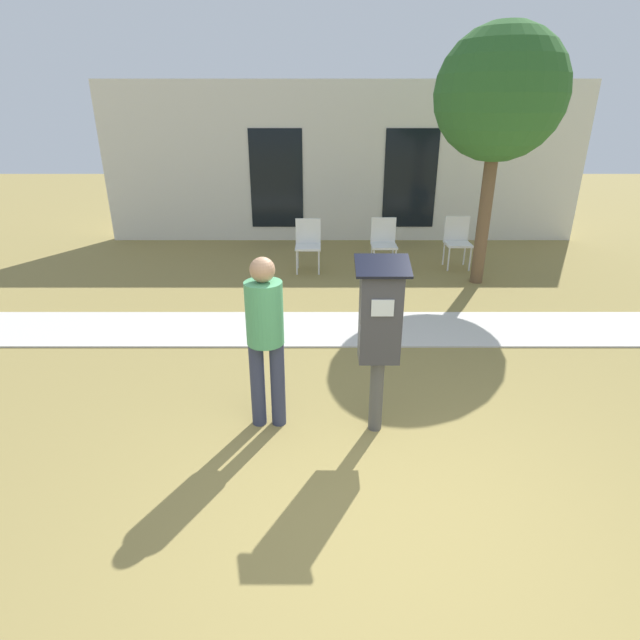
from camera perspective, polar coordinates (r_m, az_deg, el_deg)
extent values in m
plane|color=olive|center=(3.79, 7.82, -22.18)|extent=(40.00, 40.00, 0.00)
cube|color=beige|center=(6.56, 4.06, -0.97)|extent=(12.00, 1.10, 0.02)
cube|color=silver|center=(10.94, 2.45, 17.42)|extent=(10.00, 0.24, 3.20)
cube|color=black|center=(10.87, -5.22, 15.72)|extent=(1.10, 0.02, 2.00)
cube|color=black|center=(11.00, 10.04, 15.56)|extent=(1.10, 0.02, 2.00)
cylinder|color=#4C4C4C|center=(4.47, 6.25, -8.47)|extent=(0.12, 0.12, 0.70)
cube|color=#38383D|center=(4.13, 6.70, 0.43)|extent=(0.34, 0.22, 0.80)
cube|color=silver|center=(3.98, 6.96, 1.38)|extent=(0.18, 0.01, 0.14)
cube|color=black|center=(3.99, 6.98, 6.17)|extent=(0.44, 0.31, 0.12)
cylinder|color=#333851|center=(4.52, -7.33, -7.29)|extent=(0.13, 0.13, 0.82)
cylinder|color=#333851|center=(4.50, -5.04, -7.32)|extent=(0.13, 0.13, 0.82)
cylinder|color=#4C9E66|center=(4.20, -6.58, 0.77)|extent=(0.32, 0.32, 0.55)
sphere|color=tan|center=(4.08, -6.82, 5.72)|extent=(0.21, 0.21, 0.21)
cylinder|color=white|center=(8.68, -2.87, 6.54)|extent=(0.03, 0.03, 0.42)
cylinder|color=white|center=(8.67, -0.34, 6.55)|extent=(0.03, 0.03, 0.42)
cylinder|color=white|center=(9.04, -2.77, 7.22)|extent=(0.03, 0.03, 0.42)
cylinder|color=white|center=(9.03, -0.34, 7.24)|extent=(0.03, 0.03, 0.42)
cube|color=white|center=(8.79, -1.59, 8.33)|extent=(0.44, 0.44, 0.04)
cube|color=white|center=(8.93, -1.58, 10.14)|extent=(0.44, 0.04, 0.44)
cylinder|color=white|center=(8.80, 5.94, 6.68)|extent=(0.03, 0.03, 0.42)
cylinder|color=white|center=(8.85, 8.41, 6.65)|extent=(0.03, 0.03, 0.42)
cylinder|color=white|center=(9.16, 5.71, 7.35)|extent=(0.03, 0.03, 0.42)
cylinder|color=white|center=(9.21, 8.08, 7.32)|extent=(0.03, 0.03, 0.42)
cube|color=white|center=(8.94, 7.11, 8.42)|extent=(0.44, 0.44, 0.04)
cube|color=white|center=(9.08, 7.03, 10.19)|extent=(0.44, 0.04, 0.44)
cylinder|color=white|center=(9.16, 14.27, 6.74)|extent=(0.03, 0.03, 0.42)
cylinder|color=white|center=(9.26, 16.56, 6.67)|extent=(0.03, 0.03, 0.42)
cylinder|color=white|center=(9.51, 13.74, 7.39)|extent=(0.03, 0.03, 0.42)
cylinder|color=white|center=(9.61, 15.96, 7.32)|extent=(0.03, 0.03, 0.42)
cube|color=white|center=(9.32, 15.28, 8.39)|extent=(0.44, 0.44, 0.04)
cube|color=white|center=(9.46, 15.12, 10.10)|extent=(0.44, 0.04, 0.44)
cylinder|color=brown|center=(8.48, 18.04, 11.26)|extent=(0.20, 0.20, 2.20)
sphere|color=#2D6028|center=(8.33, 19.65, 23.17)|extent=(1.90, 1.90, 1.90)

